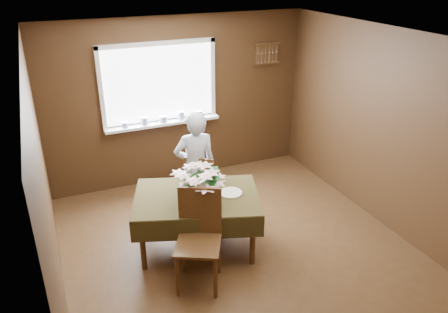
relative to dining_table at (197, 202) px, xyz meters
name	(u,v)px	position (x,y,z in m)	size (l,w,h in m)	color
floor	(242,254)	(0.43, -0.37, -0.62)	(4.50, 4.50, 0.00)	#452C17
ceiling	(247,41)	(0.43, -0.37, 1.88)	(4.50, 4.50, 0.00)	white
wall_back	(179,101)	(0.43, 1.88, 0.63)	(4.00, 4.00, 0.00)	brown
wall_front	(396,295)	(0.43, -2.62, 0.63)	(4.00, 4.00, 0.00)	brown
wall_left	(46,196)	(-1.57, -0.37, 0.63)	(4.50, 4.50, 0.00)	brown
wall_right	(390,132)	(2.43, -0.37, 0.63)	(4.50, 4.50, 0.00)	brown
window_assembly	(161,98)	(0.13, 1.83, 0.74)	(1.72, 0.20, 1.22)	white
spoon_rack	(267,54)	(1.88, 1.85, 1.23)	(0.44, 0.05, 0.33)	#52341A
dining_table	(197,202)	(0.00, 0.00, 0.00)	(1.68, 1.40, 0.71)	#52341A
chair_far	(201,183)	(0.29, 0.65, -0.12)	(0.54, 0.54, 0.90)	#52341A
chair_near	(199,234)	(-0.18, -0.57, -0.04)	(0.62, 0.62, 1.07)	#52341A
seated_woman	(195,167)	(0.21, 0.63, 0.13)	(0.55, 0.36, 1.50)	white
flower_bouquet	(198,183)	(-0.05, -0.22, 0.38)	(0.53, 0.53, 0.45)	white
side_plate	(231,193)	(0.39, -0.10, 0.09)	(0.27, 0.27, 0.01)	white
table_knife	(216,205)	(0.12, -0.30, 0.09)	(0.02, 0.20, 0.00)	silver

